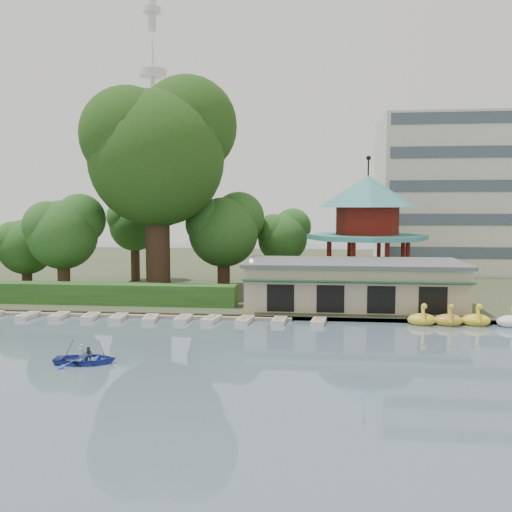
# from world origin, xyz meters

# --- Properties ---
(ground_plane) EXTENTS (220.00, 220.00, 0.00)m
(ground_plane) POSITION_xyz_m (0.00, 0.00, 0.00)
(ground_plane) COLOR slate
(ground_plane) RESTS_ON ground
(shore) EXTENTS (220.00, 70.00, 0.40)m
(shore) POSITION_xyz_m (0.00, 52.00, 0.20)
(shore) COLOR #424930
(shore) RESTS_ON ground
(embankment) EXTENTS (220.00, 0.60, 0.30)m
(embankment) POSITION_xyz_m (0.00, 17.30, 0.15)
(embankment) COLOR gray
(embankment) RESTS_ON ground
(dock) EXTENTS (34.00, 1.60, 0.24)m
(dock) POSITION_xyz_m (-12.00, 17.20, 0.12)
(dock) COLOR gray
(dock) RESTS_ON ground
(boathouse) EXTENTS (18.60, 9.39, 3.90)m
(boathouse) POSITION_xyz_m (10.00, 21.97, 2.37)
(boathouse) COLOR #BDAB91
(boathouse) RESTS_ON shore
(pavilion) EXTENTS (12.40, 12.40, 13.50)m
(pavilion) POSITION_xyz_m (12.00, 32.00, 7.48)
(pavilion) COLOR #BDAB91
(pavilion) RESTS_ON shore
(broadcast_tower) EXTENTS (8.00, 8.00, 96.00)m
(broadcast_tower) POSITION_xyz_m (-42.00, 140.00, 33.98)
(broadcast_tower) COLOR silver
(broadcast_tower) RESTS_ON ground
(hedge) EXTENTS (30.00, 2.00, 1.80)m
(hedge) POSITION_xyz_m (-15.00, 20.50, 1.30)
(hedge) COLOR #2B5C22
(hedge) RESTS_ON shore
(lamp_post) EXTENTS (0.36, 0.36, 4.28)m
(lamp_post) POSITION_xyz_m (1.50, 19.00, 3.34)
(lamp_post) COLOR black
(lamp_post) RESTS_ON shore
(big_tree) EXTENTS (14.82, 13.81, 21.77)m
(big_tree) POSITION_xyz_m (-8.82, 28.22, 14.80)
(big_tree) COLOR #3A281C
(big_tree) RESTS_ON shore
(small_trees) EXTENTS (38.93, 16.41, 10.14)m
(small_trees) POSITION_xyz_m (-12.70, 31.00, 6.32)
(small_trees) COLOR #3A281C
(small_trees) RESTS_ON shore
(moored_rowboats) EXTENTS (35.23, 2.73, 0.36)m
(moored_rowboats) POSITION_xyz_m (-10.08, 15.83, 0.18)
(moored_rowboats) COLOR silver
(moored_rowboats) RESTS_ON ground
(rowboat_with_passengers) EXTENTS (5.35, 4.14, 2.01)m
(rowboat_with_passengers) POSITION_xyz_m (-6.27, 3.32, 0.51)
(rowboat_with_passengers) COLOR #374CAE
(rowboat_with_passengers) RESTS_ON ground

